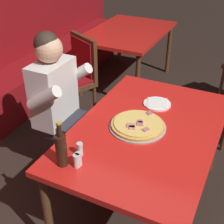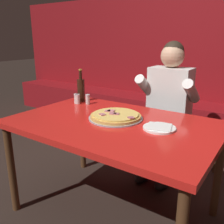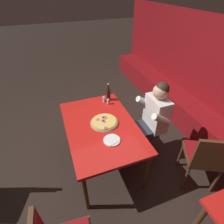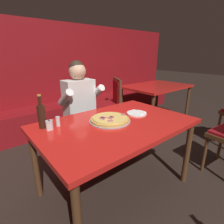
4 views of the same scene
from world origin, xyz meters
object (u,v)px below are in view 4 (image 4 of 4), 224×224
Objects in this scene: shaker_oregano at (58,122)px; shaker_parmesan at (51,125)px; main_dining_table at (116,130)px; beer_bottle at (42,116)px; shaker_red_pepper_flakes at (48,126)px; pizza at (110,119)px; dining_chair_by_booth at (110,101)px; plate_white_paper at (137,113)px; background_dining_table at (156,89)px; diner_seated_blue_shirt at (83,107)px.

shaker_parmesan is (-0.08, -0.04, 0.00)m from shaker_oregano.
main_dining_table is 4.87× the size of beer_bottle.
main_dining_table is at bearing -22.42° from shaker_red_pepper_flakes.
pizza is 1.36m from dining_chair_by_booth.
beer_bottle is at bearing 100.32° from shaker_red_pepper_flakes.
pizza is at bearing -24.80° from beer_bottle.
plate_white_paper is 0.22× the size of dining_chair_by_booth.
beer_bottle is at bearing 163.13° from plate_white_paper.
beer_bottle is 3.40× the size of shaker_oregano.
pizza reaches higher than background_dining_table.
background_dining_table is (1.62, 0.95, -0.09)m from plate_white_paper.
diner_seated_blue_shirt is at bearing -153.73° from dining_chair_by_booth.
shaker_red_pepper_flakes is (0.02, -0.09, -0.07)m from beer_bottle.
main_dining_table is 0.75m from diner_seated_blue_shirt.
plate_white_paper is at bearing -11.89° from shaker_red_pepper_flakes.
pizza is at bearing 109.36° from main_dining_table.
plate_white_paper is 0.89m from shaker_red_pepper_flakes.
diner_seated_blue_shirt is at bearing -172.33° from background_dining_table.
shaker_oregano is (-0.42, 0.20, 0.02)m from pizza.
plate_white_paper is 0.16× the size of background_dining_table.
diner_seated_blue_shirt is (-0.24, 0.70, -0.05)m from plate_white_paper.
plate_white_paper is at bearing -149.59° from background_dining_table.
diner_seated_blue_shirt is (0.10, 0.68, -0.05)m from pizza.
plate_white_paper is 2.44× the size of shaker_parmesan.
beer_bottle is at bearing 112.30° from shaker_parmesan.
shaker_red_pepper_flakes is at bearing -140.66° from diner_seated_blue_shirt.
dining_chair_by_booth is at bearing 173.90° from background_dining_table.
background_dining_table is (1.97, 0.93, -0.10)m from pizza.
plate_white_paper is 2.44× the size of shaker_oregano.
shaker_red_pepper_flakes reaches higher than pizza.
beer_bottle reaches higher than main_dining_table.
main_dining_table is at bearing -152.98° from background_dining_table.
pizza is at bearing -154.68° from background_dining_table.
shaker_red_pepper_flakes is 1.00× the size of shaker_parmesan.
plate_white_paper is 0.72× the size of beer_bottle.
shaker_parmesan is 1.63m from dining_chair_by_booth.
pizza is 0.55m from shaker_red_pepper_flakes.
shaker_oregano reaches higher than pizza.
diner_seated_blue_shirt reaches higher than pizza.
background_dining_table is (2.47, 0.77, -0.12)m from shaker_parmesan.
pizza is 4.52× the size of shaker_oregano.
shaker_oregano reaches higher than background_dining_table.
background_dining_table is (1.94, 0.99, -0.00)m from main_dining_table.
shaker_red_pepper_flakes is 1.65m from dining_chair_by_booth.
shaker_oregano is 0.07× the size of diner_seated_blue_shirt.
diner_seated_blue_shirt is (0.08, 0.74, 0.04)m from main_dining_table.
pizza is at bearing 176.78° from plate_white_paper.
pizza is at bearing -25.43° from shaker_oregano.
plate_white_paper is at bearing -15.99° from shaker_oregano.
pizza is 0.30× the size of diner_seated_blue_shirt.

